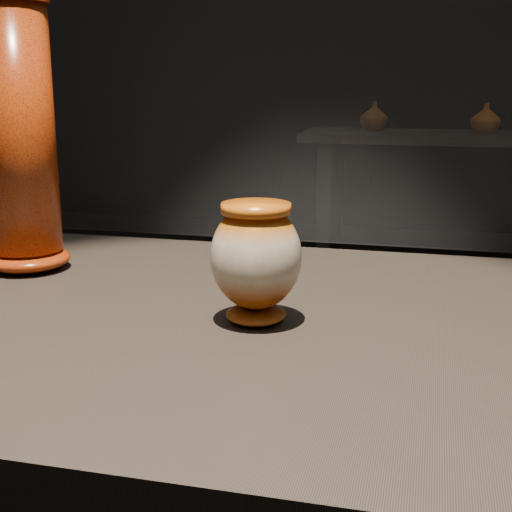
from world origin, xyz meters
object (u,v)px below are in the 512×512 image
(tall_vase, at_px, (19,141))
(back_shelf, at_px, (478,180))
(main_vase, at_px, (256,258))
(display_plinth, at_px, (235,496))

(tall_vase, bearing_deg, back_shelf, 74.78)
(tall_vase, bearing_deg, main_vase, -21.04)
(main_vase, bearing_deg, tall_vase, 158.96)
(display_plinth, relative_size, back_shelf, 1.00)
(display_plinth, bearing_deg, back_shelf, 81.65)
(tall_vase, distance_m, back_shelf, 3.39)
(main_vase, height_order, back_shelf, main_vase)
(display_plinth, relative_size, main_vase, 13.05)
(tall_vase, xyz_separation_m, back_shelf, (0.88, 3.24, -0.47))
(main_vase, distance_m, back_shelf, 3.45)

